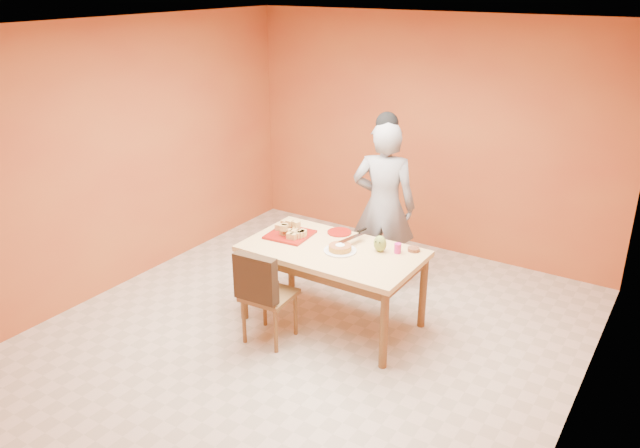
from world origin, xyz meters
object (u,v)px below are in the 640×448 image
Objects in this scene: dining_chair at (268,293)px; checker_tin at (414,249)px; red_dinner_plate at (339,232)px; magenta_glass at (398,248)px; dining_table at (332,258)px; sponge_cake at (340,248)px; egg_ornament at (380,244)px; pastry_platter at (290,235)px; person at (384,206)px.

dining_chair is 1.36m from checker_tin.
red_dinner_plate is 2.60× the size of magenta_glass.
sponge_cake reaches higher than dining_table.
dining_table is 14.93× the size of checker_tin.
egg_ornament is (0.52, -0.17, 0.07)m from red_dinner_plate.
pastry_platter is (-0.50, 0.04, 0.11)m from dining_table.
sponge_cake is 0.36m from egg_ornament.
sponge_cake is at bearing 76.33° from person.
red_dinner_plate is 0.68m from magenta_glass.
egg_ornament reaches higher than checker_tin.
sponge_cake is at bearing -146.62° from checker_tin.
egg_ornament is at bearing -158.97° from magenta_glass.
dining_table is 0.46m from egg_ornament.
dining_table is at bearing 56.47° from dining_chair.
dining_chair is 4.38× the size of sponge_cake.
magenta_glass is (1.03, 0.20, 0.03)m from pastry_platter.
egg_ornament is (0.70, 0.74, 0.37)m from dining_chair.
red_dinner_plate is at bearing 170.30° from magenta_glass.
dining_chair is 1.09m from egg_ornament.
pastry_platter reaches higher than dining_table.
dining_chair is at bearing 59.82° from person.
checker_tin is at bearing 47.88° from magenta_glass.
person is 8.60× the size of sponge_cake.
person is at bearing 125.72° from magenta_glass.
person is 0.95m from sponge_cake.
dining_chair reaches higher than pastry_platter.
checker_tin is at bearing 119.10° from person.
magenta_glass is (0.54, 0.24, 0.14)m from dining_table.
egg_ornament is (0.39, 0.18, 0.17)m from dining_table.
pastry_platter is at bearing -164.60° from checker_tin.
red_dinner_plate is (0.36, 0.31, -0.00)m from pastry_platter.
magenta_glass is at bearing 38.96° from dining_chair.
person is 1.05m from pastry_platter.
dining_table is 0.51m from pastry_platter.
pastry_platter is at bearing 171.12° from egg_ornament.
red_dinner_plate is (-0.14, 0.35, 0.10)m from dining_table.
dining_table is at bearing -156.29° from magenta_glass.
dining_chair is 3.86× the size of red_dinner_plate.
pastry_platter is at bearing -169.14° from magenta_glass.
checker_tin is (0.64, 0.35, 0.11)m from dining_table.
pastry_platter is 0.48m from red_dinner_plate.
dining_chair is (-0.32, -0.56, -0.20)m from dining_table.
red_dinner_plate is (0.18, 0.91, 0.30)m from dining_chair.
egg_ornament is 0.16m from magenta_glass.
sponge_cake is (0.05, -0.95, -0.09)m from person.
checker_tin is (0.61, -0.58, -0.11)m from person.
dining_table is 6.86× the size of red_dinner_plate.
dining_chair is 2.34× the size of pastry_platter.
magenta_glass is at bearing 23.71° from dining_table.
person reaches higher than sponge_cake.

